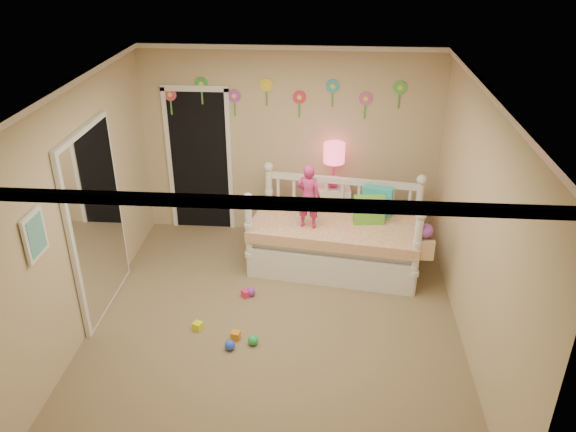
# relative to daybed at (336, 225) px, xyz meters

# --- Properties ---
(floor) EXTENTS (4.00, 4.50, 0.01)m
(floor) POSITION_rel_daybed_xyz_m (-0.65, -1.34, -0.57)
(floor) COLOR #7F684C
(floor) RESTS_ON ground
(ceiling) EXTENTS (4.00, 4.50, 0.01)m
(ceiling) POSITION_rel_daybed_xyz_m (-0.65, -1.34, 2.03)
(ceiling) COLOR white
(ceiling) RESTS_ON floor
(back_wall) EXTENTS (4.00, 0.01, 2.60)m
(back_wall) POSITION_rel_daybed_xyz_m (-0.65, 0.91, 0.73)
(back_wall) COLOR tan
(back_wall) RESTS_ON floor
(left_wall) EXTENTS (0.01, 4.50, 2.60)m
(left_wall) POSITION_rel_daybed_xyz_m (-2.65, -1.34, 0.73)
(left_wall) COLOR tan
(left_wall) RESTS_ON floor
(right_wall) EXTENTS (0.01, 4.50, 2.60)m
(right_wall) POSITION_rel_daybed_xyz_m (1.35, -1.34, 0.73)
(right_wall) COLOR tan
(right_wall) RESTS_ON floor
(crown_molding) EXTENTS (4.00, 4.50, 0.06)m
(crown_molding) POSITION_rel_daybed_xyz_m (-0.65, -1.34, 2.00)
(crown_molding) COLOR white
(crown_molding) RESTS_ON ceiling
(daybed) EXTENTS (2.24, 1.41, 1.14)m
(daybed) POSITION_rel_daybed_xyz_m (0.00, 0.00, 0.00)
(daybed) COLOR white
(daybed) RESTS_ON floor
(pillow_turquoise) EXTENTS (0.39, 0.23, 0.37)m
(pillow_turquoise) POSITION_rel_daybed_xyz_m (0.51, 0.22, 0.25)
(pillow_turquoise) COLOR #24ADB8
(pillow_turquoise) RESTS_ON daybed
(pillow_lime) EXTENTS (0.39, 0.18, 0.35)m
(pillow_lime) POSITION_rel_daybed_xyz_m (0.39, -0.03, 0.24)
(pillow_lime) COLOR #65B938
(pillow_lime) RESTS_ON daybed
(child) EXTENTS (0.33, 0.24, 0.81)m
(child) POSITION_rel_daybed_xyz_m (-0.35, -0.19, 0.47)
(child) COLOR #CE2F78
(child) RESTS_ON daybed
(nightstand) EXTENTS (0.49, 0.39, 0.77)m
(nightstand) POSITION_rel_daybed_xyz_m (-0.05, 0.72, -0.19)
(nightstand) COLOR white
(nightstand) RESTS_ON floor
(table_lamp) EXTENTS (0.28, 0.28, 0.62)m
(table_lamp) POSITION_rel_daybed_xyz_m (-0.05, 0.72, 0.61)
(table_lamp) COLOR #EF1F79
(table_lamp) RESTS_ON nightstand
(closet_doorway) EXTENTS (0.90, 0.04, 2.07)m
(closet_doorway) POSITION_rel_daybed_xyz_m (-1.90, 0.90, 0.46)
(closet_doorway) COLOR black
(closet_doorway) RESTS_ON back_wall
(flower_decals) EXTENTS (3.40, 0.02, 0.50)m
(flower_decals) POSITION_rel_daybed_xyz_m (-0.74, 0.90, 1.37)
(flower_decals) COLOR #B2668C
(flower_decals) RESTS_ON back_wall
(mirror_closet) EXTENTS (0.07, 1.30, 2.10)m
(mirror_closet) POSITION_rel_daybed_xyz_m (-2.61, -1.04, 0.48)
(mirror_closet) COLOR white
(mirror_closet) RESTS_ON left_wall
(wall_picture) EXTENTS (0.05, 0.34, 0.42)m
(wall_picture) POSITION_rel_daybed_xyz_m (-2.62, -2.24, 0.98)
(wall_picture) COLOR white
(wall_picture) RESTS_ON left_wall
(hanging_bag) EXTENTS (0.20, 0.16, 0.36)m
(hanging_bag) POSITION_rel_daybed_xyz_m (1.00, -0.60, 0.12)
(hanging_bag) COLOR beige
(hanging_bag) RESTS_ON daybed
(toy_scatter) EXTENTS (1.15, 1.48, 0.11)m
(toy_scatter) POSITION_rel_daybed_xyz_m (-1.09, -1.42, -0.52)
(toy_scatter) COLOR #996666
(toy_scatter) RESTS_ON floor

